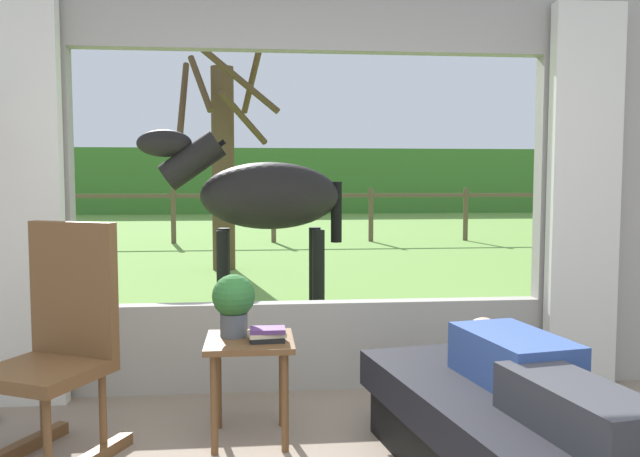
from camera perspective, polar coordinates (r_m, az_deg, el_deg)
The scene contains 14 objects.
back_wall_with_window at distance 4.08m, azimuth -0.63°, elevation 3.29°, with size 5.20×0.12×2.55m.
curtain_panel_left at distance 4.15m, azimuth -24.40°, elevation 2.23°, with size 0.44×0.10×2.40m, color silver.
curtain_panel_right at distance 4.43m, azimuth 21.91°, elevation 2.42°, with size 0.44×0.10×2.40m, color silver.
outdoor_pasture_lawn at distance 15.03m, azimuth -4.21°, elevation -0.62°, with size 36.00×21.68×0.02m, color olive.
distant_hill_ridge at distance 24.81m, azimuth -4.77°, elevation 4.12°, with size 36.00×2.00×2.40m, color #427B2F.
recliner_sofa at distance 3.06m, azimuth 17.40°, elevation -17.08°, with size 1.18×1.83×0.42m.
reclining_person at distance 2.92m, azimuth 17.93°, elevation -11.86°, with size 0.44×1.43×0.22m.
rocking_chair at distance 3.38m, azimuth -21.73°, elevation -9.33°, with size 0.71×0.81×1.12m.
side_table at distance 3.40m, azimuth -6.12°, elevation -11.05°, with size 0.44×0.44×0.52m.
potted_plant at distance 3.39m, azimuth -7.51°, elevation -6.27°, with size 0.22×0.22×0.32m.
book_stack at distance 3.31m, azimuth -4.61°, elevation -9.17°, with size 0.20×0.14×0.07m.
horse at distance 5.89m, azimuth -5.19°, elevation 2.71°, with size 1.81×0.58×1.73m.
pasture_tree at distance 9.41m, azimuth -8.42°, elevation 6.11°, with size 1.42×1.38×3.31m.
pasture_fence_line at distance 13.31m, azimuth -4.06°, elevation 1.90°, with size 16.10×0.10×1.10m.
Camera 1 is at (-0.35, -1.81, 1.33)m, focal length 36.83 mm.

